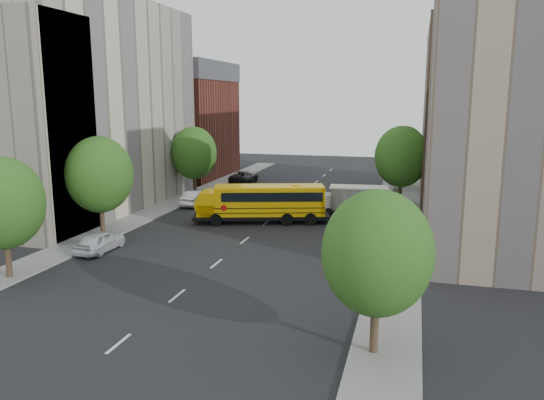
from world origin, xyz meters
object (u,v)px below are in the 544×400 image
at_px(parked_car_1, 196,198).
at_px(parked_car_4, 379,195).
at_px(street_tree_2, 194,153).
at_px(parked_car_2, 244,177).
at_px(parked_car_0, 100,241).
at_px(street_tree_3, 377,253).
at_px(safari_truck, 354,201).
at_px(parked_car_5, 389,186).
at_px(street_tree_0, 3,203).
at_px(street_tree_5, 404,149).
at_px(school_bus, 260,201).
at_px(street_tree_1, 99,175).
at_px(street_tree_4, 402,157).

xyz_separation_m(parked_car_1, parked_car_4, (17.85, 6.86, -0.09)).
xyz_separation_m(street_tree_2, parked_car_2, (2.20, 10.57, -4.04)).
height_order(parked_car_0, parked_car_2, parked_car_2).
bearing_deg(street_tree_3, parked_car_4, 93.55).
bearing_deg(safari_truck, parked_car_5, 74.54).
relative_size(street_tree_0, street_tree_5, 0.99).
distance_m(parked_car_0, parked_car_5, 35.68).
bearing_deg(parked_car_2, parked_car_0, 88.66).
distance_m(safari_truck, parked_car_0, 22.80).
bearing_deg(street_tree_5, school_bus, -117.95).
bearing_deg(parked_car_1, street_tree_3, 127.42).
distance_m(parked_car_0, parked_car_1, 17.15).
bearing_deg(parked_car_0, street_tree_3, 153.17).
height_order(safari_truck, parked_car_1, safari_truck).
xyz_separation_m(street_tree_1, safari_truck, (18.07, 12.67, -3.47)).
xyz_separation_m(safari_truck, parked_car_2, (-15.87, 15.90, -0.69)).
height_order(parked_car_2, parked_car_4, parked_car_2).
bearing_deg(safari_truck, street_tree_4, 47.76).
bearing_deg(parked_car_1, school_bus, 148.45).
bearing_deg(parked_car_2, street_tree_5, -176.92).
height_order(street_tree_0, street_tree_4, street_tree_4).
distance_m(school_bus, parked_car_1, 10.09).
bearing_deg(street_tree_5, parked_car_0, -120.79).
bearing_deg(parked_car_1, parked_car_2, -89.19).
distance_m(safari_truck, parked_car_2, 22.48).
bearing_deg(parked_car_0, parked_car_5, -120.33).
relative_size(street_tree_4, parked_car_5, 2.02).
xyz_separation_m(street_tree_0, parked_car_4, (19.86, 30.50, -3.97)).
relative_size(school_bus, parked_car_0, 2.72).
bearing_deg(street_tree_5, street_tree_0, -118.81).
bearing_deg(street_tree_4, street_tree_0, -128.16).
height_order(street_tree_0, street_tree_5, street_tree_5).
bearing_deg(parked_car_4, safari_truck, -102.20).
relative_size(street_tree_4, parked_car_1, 1.75).
relative_size(street_tree_1, school_bus, 0.66).
bearing_deg(parked_car_2, street_tree_1, 84.56).
distance_m(parked_car_1, parked_car_4, 19.13).
xyz_separation_m(street_tree_2, parked_car_4, (19.86, 2.50, -4.15)).
bearing_deg(street_tree_5, street_tree_4, -90.00).
relative_size(street_tree_1, parked_car_4, 2.00).
distance_m(street_tree_5, parked_car_4, 10.54).
height_order(street_tree_2, parked_car_4, street_tree_2).
distance_m(street_tree_3, parked_car_4, 34.77).
relative_size(street_tree_4, parked_car_2, 1.43).
height_order(street_tree_0, parked_car_0, street_tree_0).
height_order(street_tree_3, parked_car_2, street_tree_3).
height_order(street_tree_2, street_tree_3, street_tree_2).
xyz_separation_m(street_tree_4, parked_car_2, (-19.80, 10.57, -4.29)).
height_order(street_tree_5, parked_car_1, street_tree_5).
height_order(street_tree_3, parked_car_5, street_tree_3).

